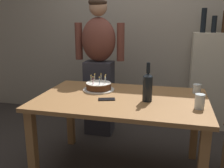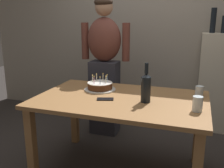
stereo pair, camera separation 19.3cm
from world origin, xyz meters
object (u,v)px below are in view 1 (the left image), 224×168
Objects in this scene: water_glass_near at (197,89)px; water_glass_far at (200,102)px; wine_bottle at (148,86)px; cell_phone at (107,99)px; person_man_bearded at (99,65)px; birthday_cake at (99,87)px.

water_glass_far reaches higher than water_glass_near.
cell_phone is (-0.34, -0.05, -0.13)m from wine_bottle.
water_glass_far is at bearing -12.82° from wine_bottle.
water_glass_near is 0.26× the size of wine_bottle.
person_man_bearded is at bearing 156.38° from water_glass_near.
person_man_bearded is (-1.09, 0.92, 0.07)m from water_glass_far.
birthday_cake is 0.92× the size of wine_bottle.
cell_phone is at bearing 176.58° from water_glass_far.
birthday_cake is at bearing 156.11° from wine_bottle.
birthday_cake is 0.93m from water_glass_near.
wine_bottle reaches higher than water_glass_near.
wine_bottle is 0.37m from cell_phone.
wine_bottle is 0.20× the size of person_man_bearded.
water_glass_far is 0.77m from cell_phone.
birthday_cake reaches higher than water_glass_far.
cell_phone is (0.15, -0.27, -0.03)m from birthday_cake.
cell_phone is 0.95m from person_man_bearded.
cell_phone is at bearing -171.85° from wine_bottle.
water_glass_far is 1.43m from person_man_bearded.
water_glass_near is at bearing 88.58° from water_glass_far.
person_man_bearded is at bearing 93.24° from cell_phone.
water_glass_near is 0.56m from wine_bottle.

